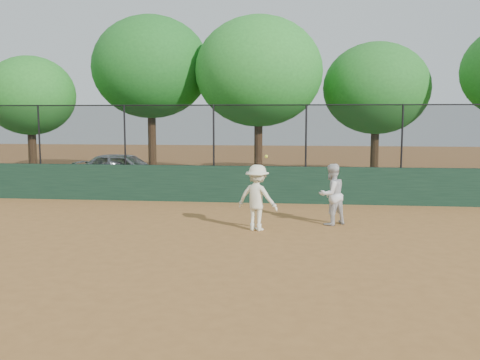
# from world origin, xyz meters

# --- Properties ---
(ground) EXTENTS (80.00, 80.00, 0.00)m
(ground) POSITION_xyz_m (0.00, 0.00, 0.00)
(ground) COLOR #9D6632
(ground) RESTS_ON ground
(back_wall) EXTENTS (26.00, 0.20, 1.20)m
(back_wall) POSITION_xyz_m (0.00, 6.00, 0.60)
(back_wall) COLOR #183524
(back_wall) RESTS_ON ground
(grass_strip) EXTENTS (36.00, 12.00, 0.01)m
(grass_strip) POSITION_xyz_m (0.00, 12.00, 0.00)
(grass_strip) COLOR #2B4C18
(grass_strip) RESTS_ON ground
(parked_car) EXTENTS (4.16, 1.86, 1.39)m
(parked_car) POSITION_xyz_m (-4.69, 9.37, 0.69)
(parked_car) COLOR #A7ABB0
(parked_car) RESTS_ON ground
(player_second) EXTENTS (0.99, 0.96, 1.60)m
(player_second) POSITION_xyz_m (3.15, 2.65, 0.80)
(player_second) COLOR silver
(player_second) RESTS_ON ground
(player_main) EXTENTS (1.21, 0.96, 1.90)m
(player_main) POSITION_xyz_m (1.28, 1.75, 0.82)
(player_main) COLOR #F3F0CE
(player_main) RESTS_ON ground
(fence_assembly) EXTENTS (26.00, 0.06, 2.00)m
(fence_assembly) POSITION_xyz_m (-0.03, 6.00, 2.24)
(fence_assembly) COLOR black
(fence_assembly) RESTS_ON back_wall
(tree_0) EXTENTS (3.92, 3.57, 5.39)m
(tree_0) POSITION_xyz_m (-9.29, 10.79, 3.68)
(tree_0) COLOR #442B18
(tree_0) RESTS_ON ground
(tree_1) EXTENTS (5.27, 4.79, 7.27)m
(tree_1) POSITION_xyz_m (-4.37, 12.35, 4.98)
(tree_1) COLOR #462C18
(tree_1) RESTS_ON ground
(tree_2) EXTENTS (5.40, 4.90, 7.03)m
(tree_2) POSITION_xyz_m (0.53, 11.59, 4.69)
(tree_2) COLOR #482C19
(tree_2) RESTS_ON ground
(tree_3) EXTENTS (4.63, 4.21, 6.03)m
(tree_3) POSITION_xyz_m (5.58, 12.82, 4.02)
(tree_3) COLOR #3C2614
(tree_3) RESTS_ON ground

